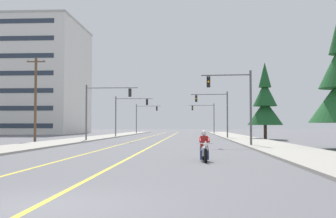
% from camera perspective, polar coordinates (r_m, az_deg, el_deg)
% --- Properties ---
extents(ground_plane, '(400.00, 400.00, 0.00)m').
position_cam_1_polar(ground_plane, '(8.97, -17.89, -13.14)').
color(ground_plane, '#5B5B60').
extents(lane_stripe_center, '(0.16, 100.00, 0.01)m').
position_cam_1_polar(lane_stripe_center, '(53.35, -0.18, -4.22)').
color(lane_stripe_center, yellow).
rests_on(lane_stripe_center, ground).
extents(lane_stripe_left, '(0.16, 100.00, 0.01)m').
position_cam_1_polar(lane_stripe_left, '(53.62, -3.47, -4.21)').
color(lane_stripe_left, yellow).
rests_on(lane_stripe_left, ground).
extents(sidewalk_kerb_right, '(4.40, 110.00, 0.14)m').
position_cam_1_polar(sidewalk_kerb_right, '(48.69, 11.03, -4.27)').
color(sidewalk_kerb_right, '#9E998E').
rests_on(sidewalk_kerb_right, ground).
extents(sidewalk_kerb_left, '(4.40, 110.00, 0.14)m').
position_cam_1_polar(sidewalk_kerb_left, '(49.93, -11.65, -4.22)').
color(sidewalk_kerb_left, '#9E998E').
rests_on(sidewalk_kerb_left, ground).
extents(motorcycle_with_rider, '(0.70, 2.19, 1.46)m').
position_cam_1_polar(motorcycle_with_rider, '(19.17, 5.22, -5.69)').
color(motorcycle_with_rider, black).
rests_on(motorcycle_with_rider, ground).
extents(traffic_signal_near_right, '(4.10, 0.41, 6.20)m').
position_cam_1_polar(traffic_signal_near_right, '(32.95, 9.78, 1.73)').
color(traffic_signal_near_right, '#56565B').
rests_on(traffic_signal_near_right, ground).
extents(traffic_signal_near_left, '(5.79, 0.37, 6.20)m').
position_cam_1_polar(traffic_signal_near_left, '(44.28, -9.49, 0.81)').
color(traffic_signal_near_left, '#56565B').
rests_on(traffic_signal_near_left, ground).
extents(traffic_signal_mid_right, '(4.89, 0.50, 6.20)m').
position_cam_1_polar(traffic_signal_mid_right, '(52.90, 6.97, 0.22)').
color(traffic_signal_mid_right, '#56565B').
rests_on(traffic_signal_mid_right, ground).
extents(traffic_signal_mid_left, '(5.79, 0.37, 6.20)m').
position_cam_1_polar(traffic_signal_mid_left, '(61.33, -5.94, -0.10)').
color(traffic_signal_mid_left, '#56565B').
rests_on(traffic_signal_mid_left, ground).
extents(traffic_signal_far_right, '(5.22, 0.46, 6.20)m').
position_cam_1_polar(traffic_signal_far_right, '(81.10, 5.54, -0.68)').
color(traffic_signal_far_right, '#56565B').
rests_on(traffic_signal_far_right, ground).
extents(traffic_signal_far_left, '(5.17, 0.37, 6.20)m').
position_cam_1_polar(traffic_signal_far_left, '(83.84, -3.54, -0.75)').
color(traffic_signal_far_left, '#56565B').
rests_on(traffic_signal_far_left, ground).
extents(utility_pole_left_near, '(1.92, 0.26, 8.62)m').
position_cam_1_polar(utility_pole_left_near, '(42.57, -18.43, 1.49)').
color(utility_pole_left_near, brown).
rests_on(utility_pole_left_near, ground).
extents(conifer_tree_right_verge_far, '(4.35, 4.35, 9.57)m').
position_cam_1_polar(conifer_tree_right_verge_far, '(50.68, 13.71, 0.71)').
color(conifer_tree_right_verge_far, '#423023').
rests_on(conifer_tree_right_verge_far, ground).
extents(apartment_building_far_left_block, '(25.56, 21.34, 23.89)m').
position_cam_1_polar(apartment_building_far_left_block, '(92.67, -20.11, 4.09)').
color(apartment_building_far_left_block, silver).
rests_on(apartment_building_far_left_block, ground).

